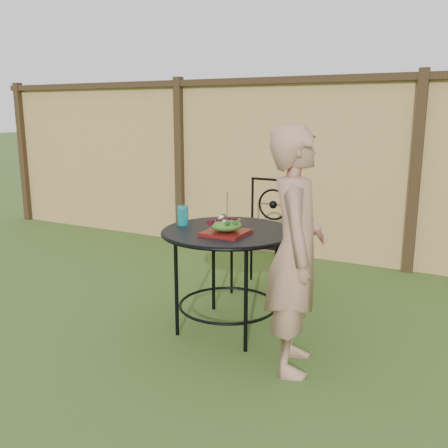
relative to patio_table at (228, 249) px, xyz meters
name	(u,v)px	position (x,y,z in m)	size (l,w,h in m)	color
ground	(173,328)	(-0.35, -0.19, -0.59)	(60.00, 60.00, 0.00)	#254B18
fence	(286,167)	(-0.35, 2.00, 0.36)	(8.00, 0.12, 1.90)	#E8BC73
patio_table	(228,249)	(0.00, 0.00, 0.00)	(0.92, 0.92, 0.72)	black
patio_chair	(266,232)	(-0.10, 0.90, -0.08)	(0.46, 0.46, 0.95)	black
diner	(296,251)	(0.60, -0.30, 0.14)	(0.53, 0.35, 1.45)	#A97760
salad_plate	(226,233)	(0.04, -0.12, 0.15)	(0.27, 0.27, 0.02)	#41090B
salad	(226,225)	(0.04, -0.12, 0.20)	(0.21, 0.21, 0.08)	#235614
fork	(227,206)	(0.05, -0.12, 0.33)	(0.01, 0.01, 0.18)	silver
drinking_glass	(183,215)	(-0.36, -0.01, 0.21)	(0.08, 0.08, 0.14)	#0B8385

